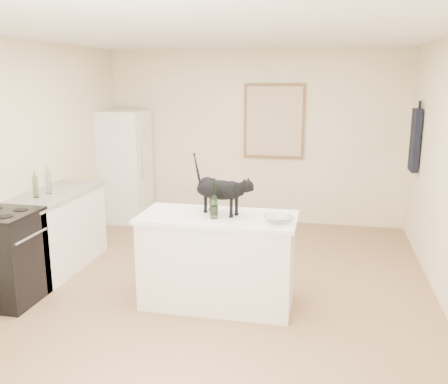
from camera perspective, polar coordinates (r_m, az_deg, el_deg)
floor at (r=5.14m, az=-1.31°, el=-11.78°), size 5.50×5.50×0.00m
ceiling at (r=4.68m, az=-1.49°, el=18.45°), size 5.50×5.50×0.00m
wall_back at (r=7.42m, az=3.57°, el=6.42°), size 4.50×0.00×4.50m
wall_front at (r=2.26m, az=-18.03°, el=-10.11°), size 4.50×0.00×4.50m
wall_left at (r=5.70m, az=-24.03°, el=3.25°), size 0.00×5.50×5.50m
island_base at (r=4.77m, az=-0.72°, el=-8.20°), size 1.44×0.67×0.86m
island_top at (r=4.63m, az=-0.74°, el=-3.00°), size 1.50×0.70×0.04m
left_cabinets at (r=5.97m, az=-19.24°, el=-4.53°), size 0.60×1.40×0.86m
left_countertop at (r=5.85m, az=-19.57°, el=-0.33°), size 0.62×1.44×0.04m
stove at (r=5.26m, az=-24.31°, el=-7.13°), size 0.60×0.60×0.90m
fridge at (r=7.64m, az=-11.59°, el=2.96°), size 0.68×0.68×1.70m
artwork_frame at (r=7.32m, az=5.90°, el=8.25°), size 0.90×0.03×1.10m
artwork_canvas at (r=7.30m, az=5.89°, el=8.24°), size 0.82×0.00×1.02m
hanging_garment at (r=6.72m, az=21.53°, el=5.69°), size 0.08×0.34×0.80m
black_cat at (r=4.63m, az=-0.48°, el=-0.06°), size 0.62×0.40×0.42m
wine_bottle at (r=4.48m, az=-1.18°, el=-1.07°), size 0.09×0.09×0.33m
glass_bowl at (r=4.40m, az=6.43°, el=-3.22°), size 0.35×0.35×0.07m
fridge_paper at (r=7.43m, az=-9.32°, el=6.68°), size 0.01×0.12×0.16m
counter_bottle_cluster at (r=5.75m, az=-20.53°, el=0.82°), size 0.09×0.27×0.26m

